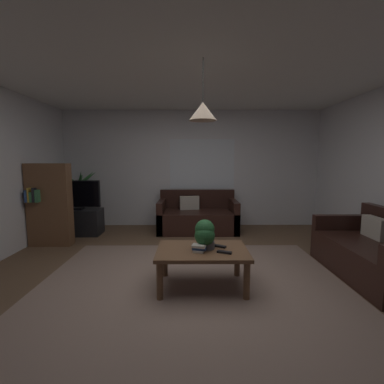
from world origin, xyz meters
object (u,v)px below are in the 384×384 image
potted_plant_on_table (205,234)px  tv (76,195)px  remote_on_table_1 (224,252)px  potted_palm_corner (79,200)px  book_on_table_1 (199,248)px  couch_under_window (197,218)px  bookshelf_corner (49,205)px  remote_on_table_0 (219,246)px  pendant_lamp (203,111)px  coffee_table (202,255)px  book_on_table_2 (199,246)px  couch_right_side (376,256)px  book_on_table_0 (199,251)px  tv_stand (78,222)px

potted_plant_on_table → tv: tv is taller
remote_on_table_1 → potted_palm_corner: size_ratio=0.12×
book_on_table_1 → tv: 3.25m
couch_under_window → bookshelf_corner: bookshelf_corner is taller
remote_on_table_0 → pendant_lamp: (-0.20, -0.07, 1.52)m
couch_under_window → book_on_table_1: (-0.05, -2.55, 0.21)m
coffee_table → bookshelf_corner: (-2.53, 1.54, 0.33)m
bookshelf_corner → book_on_table_2: bearing=-33.3°
couch_right_side → bookshelf_corner: (-4.70, 1.30, 0.43)m
book_on_table_0 → tv: 3.25m
tv_stand → potted_palm_corner: (-0.14, 0.44, 0.37)m
remote_on_table_0 → pendant_lamp: size_ratio=0.25×
book_on_table_0 → couch_under_window: bearing=88.8°
couch_right_side → pendant_lamp: bearing=-83.6°
tv_stand → coffee_table: bearing=-43.3°
couch_under_window → bookshelf_corner: (-2.54, -0.93, 0.43)m
pendant_lamp → remote_on_table_0: bearing=19.6°
remote_on_table_0 → potted_palm_corner: potted_palm_corner is taller
remote_on_table_0 → bookshelf_corner: size_ratio=0.11×
couch_right_side → tv: 4.94m
potted_palm_corner → pendant_lamp: size_ratio=1.99×
book_on_table_2 → tv_stand: bearing=135.0°
couch_under_window → book_on_table_2: 2.57m
book_on_table_0 → remote_on_table_1: book_on_table_0 is taller
bookshelf_corner → potted_plant_on_table: bearing=-30.9°
couch_under_window → couch_right_side: size_ratio=1.02×
book_on_table_1 → remote_on_table_1: (0.27, -0.05, -0.03)m
couch_right_side → potted_plant_on_table: (-2.14, -0.24, 0.35)m
remote_on_table_0 → tv: size_ratio=0.17×
book_on_table_1 → potted_palm_corner: potted_palm_corner is taller
book_on_table_1 → couch_right_side: bearing=8.4°
bookshelf_corner → couch_right_side: bearing=-15.4°
potted_palm_corner → coffee_table: bearing=-46.9°
couch_right_side → book_on_table_0: size_ratio=13.18×
couch_under_window → potted_plant_on_table: size_ratio=4.72×
remote_on_table_0 → bookshelf_corner: 3.11m
coffee_table → book_on_table_1: 0.14m
book_on_table_0 → remote_on_table_0: book_on_table_0 is taller
book_on_table_0 → book_on_table_1: bearing=34.8°
couch_right_side → book_on_table_2: (-2.22, -0.34, 0.24)m
coffee_table → bookshelf_corner: bearing=148.6°
book_on_table_0 → coffee_table: bearing=64.1°
book_on_table_1 → potted_palm_corner: bearing=131.9°
bookshelf_corner → book_on_table_0: bearing=-33.2°
book_on_table_2 → potted_plant_on_table: 0.16m
book_on_table_2 → pendant_lamp: (0.04, 0.09, 1.46)m
couch_under_window → remote_on_table_0: 2.41m
remote_on_table_1 → tv_stand: (-2.58, 2.34, -0.21)m
tv → book_on_table_2: bearing=-44.7°
coffee_table → bookshelf_corner: 2.98m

